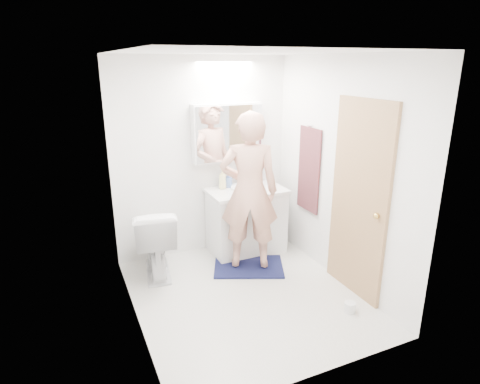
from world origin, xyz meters
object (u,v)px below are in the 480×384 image
vanity_cabinet (246,222)px  medicine_cabinet (227,133)px  person (249,192)px  toilet_paper_roll (350,307)px  toilet (155,240)px  toothbrush_cup (258,180)px  soap_bottle_b (229,180)px  soap_bottle_a (222,179)px

vanity_cabinet → medicine_cabinet: bearing=126.8°
person → toilet_paper_roll: (0.51, -1.21, -0.89)m
toilet_paper_roll → vanity_cabinet: bearing=101.7°
vanity_cabinet → toilet_paper_roll: size_ratio=8.18×
toilet → medicine_cabinet: bearing=-153.0°
toothbrush_cup → medicine_cabinet: bearing=172.8°
toothbrush_cup → soap_bottle_b: bearing=177.1°
vanity_cabinet → person: bearing=-111.3°
soap_bottle_a → toilet_paper_roll: soap_bottle_a is taller
toilet → soap_bottle_a: size_ratio=3.29×
toilet → person: bearing=171.6°
medicine_cabinet → soap_bottle_b: medicine_cabinet is taller
toilet → toothbrush_cup: 1.52m
toilet → person: person is taller
medicine_cabinet → person: bearing=-91.3°
vanity_cabinet → toilet: (-1.18, -0.11, 0.01)m
person → soap_bottle_b: person is taller
person → toilet_paper_roll: 1.59m
toilet_paper_roll → soap_bottle_a: bearing=108.4°
vanity_cabinet → soap_bottle_a: bearing=149.5°
soap_bottle_a → soap_bottle_b: 0.10m
vanity_cabinet → toothbrush_cup: size_ratio=9.53×
person → toothbrush_cup: (0.41, 0.60, -0.08)m
toilet → soap_bottle_a: soap_bottle_a is taller
vanity_cabinet → toilet_paper_roll: bearing=-78.3°
medicine_cabinet → person: (-0.01, -0.65, -0.56)m
medicine_cabinet → soap_bottle_b: bearing=-95.0°
medicine_cabinet → person: medicine_cabinet is taller
medicine_cabinet → soap_bottle_a: medicine_cabinet is taller
toilet → toothbrush_cup: (1.42, 0.28, 0.46)m
vanity_cabinet → toilet: size_ratio=1.11×
medicine_cabinet → toilet: size_ratio=1.09×
soap_bottle_b → toilet_paper_roll: bearing=-74.6°
soap_bottle_b → toilet_paper_roll: 2.08m
vanity_cabinet → person: size_ratio=0.50×
person → toothbrush_cup: 0.73m
soap_bottle_b → toilet_paper_roll: (0.50, -1.83, -0.86)m
vanity_cabinet → toilet: 1.19m
soap_bottle_a → vanity_cabinet: bearing=-30.5°
toilet → person: 1.19m
person → soap_bottle_a: person is taller
medicine_cabinet → person: 0.86m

